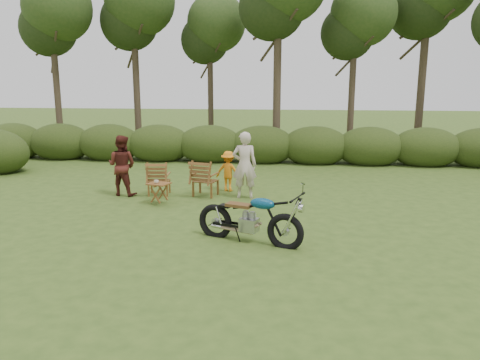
# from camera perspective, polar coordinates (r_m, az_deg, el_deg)

# --- Properties ---
(ground) EXTENTS (80.00, 80.00, 0.00)m
(ground) POSITION_cam_1_polar(r_m,az_deg,el_deg) (9.18, -0.82, -7.55)
(ground) COLOR #324B19
(ground) RESTS_ON ground
(tree_line) EXTENTS (22.52, 11.62, 8.14)m
(tree_line) POSITION_cam_1_polar(r_m,az_deg,el_deg) (18.33, 4.57, 14.40)
(tree_line) COLOR #392E1F
(tree_line) RESTS_ON ground
(motorcycle) EXTENTS (2.24, 1.46, 1.20)m
(motorcycle) POSITION_cam_1_polar(r_m,az_deg,el_deg) (9.20, 1.11, -7.50)
(motorcycle) COLOR #0C6BA0
(motorcycle) RESTS_ON ground
(lawn_chair_right) EXTENTS (0.81, 0.81, 0.98)m
(lawn_chair_right) POSITION_cam_1_polar(r_m,az_deg,el_deg) (12.74, -4.20, -1.91)
(lawn_chair_right) COLOR #5A3216
(lawn_chair_right) RESTS_ON ground
(lawn_chair_left) EXTENTS (0.69, 0.69, 0.92)m
(lawn_chair_left) POSITION_cam_1_polar(r_m,az_deg,el_deg) (13.01, -9.78, -1.76)
(lawn_chair_left) COLOR brown
(lawn_chair_left) RESTS_ON ground
(side_table) EXTENTS (0.64, 0.59, 0.55)m
(side_table) POSITION_cam_1_polar(r_m,az_deg,el_deg) (11.96, -9.82, -1.65)
(side_table) COLOR brown
(side_table) RESTS_ON ground
(cup) EXTENTS (0.15, 0.15, 0.09)m
(cup) POSITION_cam_1_polar(r_m,az_deg,el_deg) (11.86, -10.16, -0.19)
(cup) COLOR beige
(cup) RESTS_ON side_table
(adult_a) EXTENTS (0.69, 0.49, 1.77)m
(adult_a) POSITION_cam_1_polar(r_m,az_deg,el_deg) (12.49, 0.55, -2.16)
(adult_a) COLOR beige
(adult_a) RESTS_ON ground
(adult_b) EXTENTS (0.89, 0.75, 1.64)m
(adult_b) POSITION_cam_1_polar(r_m,az_deg,el_deg) (13.18, -14.01, -1.77)
(adult_b) COLOR #4B1B15
(adult_b) RESTS_ON ground
(child) EXTENTS (0.80, 0.55, 1.14)m
(child) POSITION_cam_1_polar(r_m,az_deg,el_deg) (13.24, -1.41, -1.34)
(child) COLOR orange
(child) RESTS_ON ground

